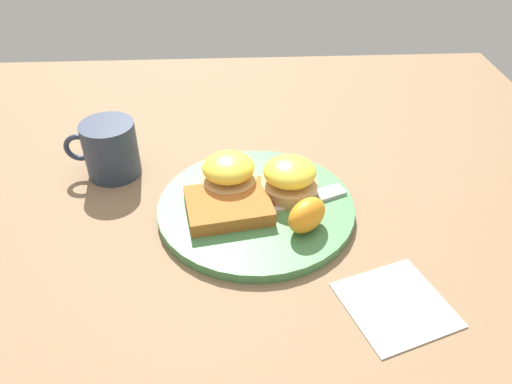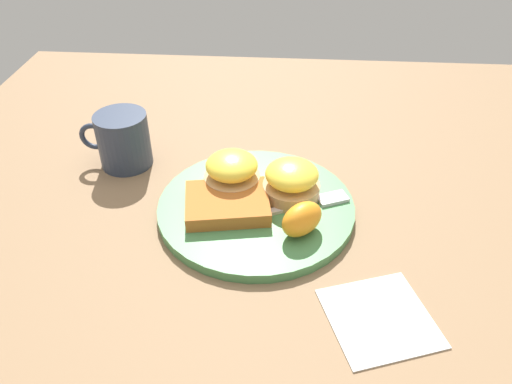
{
  "view_description": "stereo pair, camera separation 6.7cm",
  "coord_description": "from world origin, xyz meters",
  "px_view_note": "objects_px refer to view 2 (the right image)",
  "views": [
    {
      "loc": [
        0.03,
        0.54,
        0.44
      ],
      "look_at": [
        0.0,
        0.0,
        0.03
      ],
      "focal_mm": 35.0,
      "sensor_mm": 36.0,
      "label": 1
    },
    {
      "loc": [
        -0.04,
        0.54,
        0.44
      ],
      "look_at": [
        0.0,
        0.0,
        0.03
      ],
      "focal_mm": 35.0,
      "sensor_mm": 36.0,
      "label": 2
    }
  ],
  "objects_px": {
    "cup": "(123,140)",
    "fork": "(288,208)",
    "sandwich_benedict_left": "(292,181)",
    "orange_wedge": "(302,219)",
    "hashbrown_patty": "(227,203)",
    "sandwich_benedict_right": "(232,172)"
  },
  "relations": [
    {
      "from": "cup",
      "to": "fork",
      "type": "bearing_deg",
      "value": 155.81
    },
    {
      "from": "sandwich_benedict_left",
      "to": "fork",
      "type": "bearing_deg",
      "value": 84.07
    },
    {
      "from": "orange_wedge",
      "to": "cup",
      "type": "xyz_separation_m",
      "value": [
        0.27,
        -0.16,
        0.01
      ]
    },
    {
      "from": "hashbrown_patty",
      "to": "cup",
      "type": "bearing_deg",
      "value": -34.47
    },
    {
      "from": "sandwich_benedict_left",
      "to": "orange_wedge",
      "type": "height_order",
      "value": "sandwich_benedict_left"
    },
    {
      "from": "orange_wedge",
      "to": "cup",
      "type": "bearing_deg",
      "value": -30.24
    },
    {
      "from": "orange_wedge",
      "to": "cup",
      "type": "distance_m",
      "value": 0.32
    },
    {
      "from": "orange_wedge",
      "to": "cup",
      "type": "relative_size",
      "value": 0.55
    },
    {
      "from": "sandwich_benedict_right",
      "to": "cup",
      "type": "relative_size",
      "value": 0.73
    },
    {
      "from": "sandwich_benedict_left",
      "to": "sandwich_benedict_right",
      "type": "xyz_separation_m",
      "value": [
        0.08,
        -0.02,
        0.0
      ]
    },
    {
      "from": "sandwich_benedict_left",
      "to": "sandwich_benedict_right",
      "type": "distance_m",
      "value": 0.09
    },
    {
      "from": "sandwich_benedict_left",
      "to": "cup",
      "type": "height_order",
      "value": "cup"
    },
    {
      "from": "fork",
      "to": "hashbrown_patty",
      "type": "bearing_deg",
      "value": 3.24
    },
    {
      "from": "sandwich_benedict_left",
      "to": "fork",
      "type": "distance_m",
      "value": 0.04
    },
    {
      "from": "fork",
      "to": "sandwich_benedict_right",
      "type": "bearing_deg",
      "value": -29.3
    },
    {
      "from": "hashbrown_patty",
      "to": "orange_wedge",
      "type": "bearing_deg",
      "value": 158.13
    },
    {
      "from": "fork",
      "to": "cup",
      "type": "distance_m",
      "value": 0.28
    },
    {
      "from": "sandwich_benedict_right",
      "to": "sandwich_benedict_left",
      "type": "bearing_deg",
      "value": 169.83
    },
    {
      "from": "sandwich_benedict_left",
      "to": "hashbrown_patty",
      "type": "height_order",
      "value": "sandwich_benedict_left"
    },
    {
      "from": "sandwich_benedict_left",
      "to": "orange_wedge",
      "type": "relative_size",
      "value": 1.32
    },
    {
      "from": "hashbrown_patty",
      "to": "cup",
      "type": "xyz_separation_m",
      "value": [
        0.18,
        -0.12,
        0.02
      ]
    },
    {
      "from": "sandwich_benedict_left",
      "to": "cup",
      "type": "distance_m",
      "value": 0.27
    }
  ]
}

